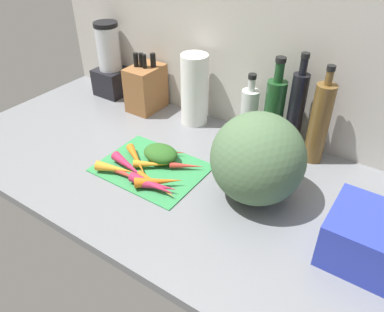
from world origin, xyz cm
name	(u,v)px	position (x,y,z in cm)	size (l,w,h in cm)	color
ground_plane	(179,173)	(0.00, 0.00, -1.50)	(170.00, 80.00, 3.00)	slate
wall_back	(240,48)	(0.00, 38.50, 30.00)	(170.00, 3.00, 60.00)	#BCB7AD
cutting_board	(151,168)	(-7.59, -4.94, 0.40)	(34.44, 26.38, 0.80)	#338C4C
carrot_0	(159,182)	(0.70, -11.36, 2.49)	(3.38, 3.38, 14.95)	orange
carrot_1	(151,185)	(-0.28, -13.80, 2.47)	(3.34, 3.34, 15.92)	#B2264C
carrot_2	(168,152)	(-7.36, 3.93, 1.89)	(2.19, 2.19, 12.78)	red
carrot_3	(156,185)	(0.51, -12.59, 1.94)	(2.28, 2.28, 16.16)	orange
carrot_4	(126,175)	(-10.56, -13.78, 1.86)	(2.13, 2.13, 10.17)	red
carrot_5	(151,164)	(-7.33, -5.20, 2.14)	(2.67, 2.67, 11.78)	orange
carrot_6	(115,169)	(-15.15, -14.05, 2.47)	(3.35, 3.35, 13.04)	orange
carrot_7	(128,165)	(-12.81, -10.35, 2.48)	(3.37, 3.37, 15.33)	#B2264C
carrot_8	(187,166)	(2.67, 0.87, 1.88)	(2.15, 2.15, 11.19)	red
carrot_9	(159,186)	(2.12, -12.89, 2.24)	(2.88, 2.88, 11.27)	#B2264C
carrot_10	(137,159)	(-13.01, -5.89, 2.19)	(2.78, 2.78, 16.60)	orange
carrot_greens_pile	(161,153)	(-7.44, 0.09, 3.42)	(12.37, 9.51, 5.23)	#2D6023
winter_squash	(258,159)	(26.54, 2.20, 13.49)	(27.32, 27.30, 26.98)	#4C6B47
knife_block	(146,87)	(-36.47, 27.88, 9.55)	(11.21, 15.66, 23.99)	brown
blender_appliance	(110,64)	(-58.62, 30.65, 13.79)	(13.28, 13.28, 32.02)	black
paper_towel_roll	(194,90)	(-13.48, 29.50, 13.84)	(10.32, 10.32, 27.68)	white
bottle_0	(249,113)	(9.27, 31.24, 10.06)	(6.39, 6.39, 24.96)	silver
bottle_1	(274,113)	(19.02, 30.10, 13.60)	(6.79, 6.79, 33.29)	#19421E
bottle_2	(296,112)	(26.09, 31.61, 15.17)	(5.50, 5.50, 35.64)	black
bottle_3	(319,123)	(34.70, 30.60, 14.32)	(6.50, 6.50, 33.85)	brown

